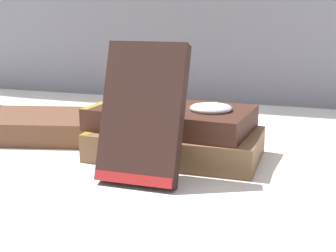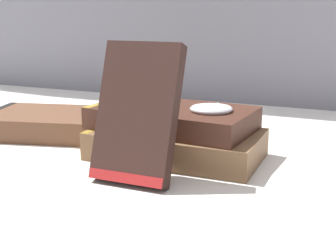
# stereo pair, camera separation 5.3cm
# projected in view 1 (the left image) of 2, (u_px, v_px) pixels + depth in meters

# --- Properties ---
(ground_plane) EXTENTS (3.00, 3.00, 0.00)m
(ground_plane) POSITION_uv_depth(u_px,v_px,m) (141.00, 162.00, 0.63)
(ground_plane) COLOR white
(book_flat_bottom) EXTENTS (0.23, 0.13, 0.04)m
(book_flat_bottom) POSITION_uv_depth(u_px,v_px,m) (172.00, 144.00, 0.65)
(book_flat_bottom) COLOR brown
(book_flat_bottom) RESTS_ON ground_plane
(book_flat_top) EXTENTS (0.23, 0.14, 0.03)m
(book_flat_top) POSITION_uv_depth(u_px,v_px,m) (167.00, 117.00, 0.65)
(book_flat_top) COLOR #422319
(book_flat_top) RESTS_ON book_flat_bottom
(book_side_left) EXTENTS (0.24, 0.19, 0.04)m
(book_side_left) POSITION_uv_depth(u_px,v_px,m) (39.00, 126.00, 0.75)
(book_side_left) COLOR brown
(book_side_left) RESTS_ON ground_plane
(book_leaning_front) EXTENTS (0.10, 0.07, 0.16)m
(book_leaning_front) POSITION_uv_depth(u_px,v_px,m) (142.00, 118.00, 0.55)
(book_leaning_front) COLOR #331E19
(book_leaning_front) RESTS_ON ground_plane
(pocket_watch) EXTENTS (0.06, 0.06, 0.01)m
(pocket_watch) POSITION_uv_depth(u_px,v_px,m) (211.00, 108.00, 0.63)
(pocket_watch) COLOR white
(pocket_watch) RESTS_ON book_flat_top
(reading_glasses) EXTENTS (0.11, 0.06, 0.00)m
(reading_glasses) POSITION_uv_depth(u_px,v_px,m) (169.00, 128.00, 0.81)
(reading_glasses) COLOR black
(reading_glasses) RESTS_ON ground_plane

